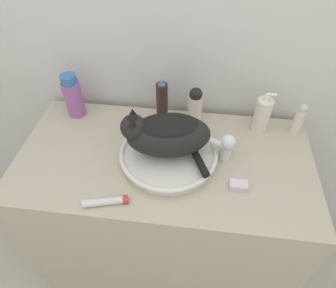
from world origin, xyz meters
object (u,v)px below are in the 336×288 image
(hairspray_can_black, at_px, (162,102))
(soap_bar, at_px, (238,185))
(lotion_bottle_white, at_px, (195,107))
(faucet, at_px, (224,145))
(cat, at_px, (166,133))
(cream_tube, at_px, (106,201))
(mouthwash_bottle, at_px, (73,96))
(soap_pump_bottle, at_px, (262,115))
(deodorant_stick, at_px, (299,119))

(hairspray_can_black, distance_m, soap_bar, 0.47)
(lotion_bottle_white, bearing_deg, faucet, -57.88)
(cat, distance_m, lotion_bottle_white, 0.25)
(cat, height_order, faucet, cat)
(faucet, distance_m, soap_bar, 0.16)
(cream_tube, bearing_deg, mouthwash_bottle, 119.82)
(faucet, height_order, mouthwash_bottle, mouthwash_bottle)
(lotion_bottle_white, bearing_deg, cream_tube, -120.51)
(soap_pump_bottle, xyz_separation_m, hairspray_can_black, (-0.42, 0.00, 0.02))
(hairspray_can_black, relative_size, soap_bar, 3.28)
(faucet, height_order, soap_pump_bottle, soap_pump_bottle)
(lotion_bottle_white, height_order, soap_bar, lotion_bottle_white)
(soap_pump_bottle, bearing_deg, lotion_bottle_white, 180.00)
(mouthwash_bottle, bearing_deg, lotion_bottle_white, -0.00)
(cream_tube, xyz_separation_m, soap_bar, (0.45, 0.13, -0.00))
(soap_pump_bottle, height_order, soap_bar, soap_pump_bottle)
(faucet, xyz_separation_m, lotion_bottle_white, (-0.12, 0.20, 0.02))
(cat, xyz_separation_m, deodorant_stick, (0.53, 0.23, -0.07))
(cat, height_order, hairspray_can_black, cat)
(lotion_bottle_white, relative_size, soap_bar, 2.82)
(soap_pump_bottle, bearing_deg, hairspray_can_black, 180.00)
(soap_pump_bottle, distance_m, soap_bar, 0.35)
(hairspray_can_black, xyz_separation_m, lotion_bottle_white, (0.14, 0.00, -0.01))
(soap_bar, bearing_deg, hairspray_can_black, 134.35)
(faucet, xyz_separation_m, cream_tube, (-0.39, -0.26, -0.06))
(mouthwash_bottle, xyz_separation_m, deodorant_stick, (0.97, -0.00, -0.02))
(deodorant_stick, distance_m, soap_bar, 0.42)
(faucet, xyz_separation_m, soap_pump_bottle, (0.16, 0.20, 0.00))
(soap_pump_bottle, height_order, cream_tube, soap_pump_bottle)
(lotion_bottle_white, bearing_deg, hairspray_can_black, 180.00)
(soap_pump_bottle, bearing_deg, soap_bar, -106.74)
(faucet, bearing_deg, cat, 0.30)
(deodorant_stick, distance_m, lotion_bottle_white, 0.43)
(deodorant_stick, relative_size, hairspray_can_black, 0.68)
(cat, bearing_deg, cream_tube, 42.51)
(faucet, bearing_deg, soap_pump_bottle, -136.85)
(soap_pump_bottle, bearing_deg, mouthwash_bottle, 180.00)
(deodorant_stick, xyz_separation_m, soap_bar, (-0.25, -0.33, -0.06))
(cat, relative_size, soap_bar, 5.17)
(soap_pump_bottle, bearing_deg, faucet, -129.11)
(faucet, height_order, cream_tube, faucet)
(faucet, distance_m, cream_tube, 0.48)
(mouthwash_bottle, height_order, soap_bar, mouthwash_bottle)
(deodorant_stick, height_order, hairspray_can_black, hairspray_can_black)
(cream_tube, bearing_deg, soap_pump_bottle, 39.68)
(deodorant_stick, relative_size, soap_bar, 2.22)
(faucet, bearing_deg, cream_tube, 25.98)
(soap_bar, bearing_deg, cat, 159.44)
(cat, height_order, soap_bar, cat)
(cat, relative_size, soap_pump_bottle, 1.79)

